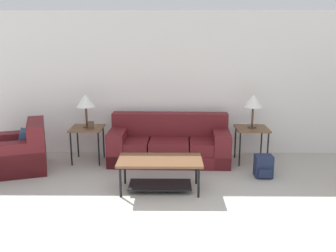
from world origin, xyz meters
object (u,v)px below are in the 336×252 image
object	(u,v)px
side_table_left	(87,131)
side_table_right	(252,131)
table_lamp_left	(86,101)
table_lamp_right	(253,101)
backpack	(263,166)
armchair	(19,153)
coffee_table	(160,167)
couch	(169,145)

from	to	relation	value
side_table_left	side_table_right	bearing A→B (deg)	0.00
table_lamp_left	table_lamp_right	size ratio (longest dim) A/B	1.00
table_lamp_left	backpack	size ratio (longest dim) A/B	1.67
backpack	armchair	bearing A→B (deg)	175.94
armchair	table_lamp_right	xyz separation A→B (m)	(3.91, 0.45, 0.79)
armchair	side_table_right	size ratio (longest dim) A/B	1.95
armchair	table_lamp_left	world-z (taller)	table_lamp_left
coffee_table	table_lamp_right	bearing A→B (deg)	39.37
side_table_left	side_table_right	distance (m)	2.86
armchair	table_lamp_right	world-z (taller)	table_lamp_right
couch	armchair	world-z (taller)	couch
backpack	table_lamp_right	bearing A→B (deg)	94.16
table_lamp_left	backpack	distance (m)	3.14
armchair	table_lamp_right	distance (m)	4.01
side_table_right	backpack	xyz separation A→B (m)	(0.05, -0.73, -0.39)
table_lamp_left	coffee_table	bearing A→B (deg)	-44.25
couch	coffee_table	distance (m)	1.30
table_lamp_left	table_lamp_right	xyz separation A→B (m)	(2.86, 0.00, 0.00)
armchair	coffee_table	size ratio (longest dim) A/B	1.01
couch	armchair	distance (m)	2.52
side_table_left	side_table_right	world-z (taller)	same
side_table_left	backpack	bearing A→B (deg)	-14.06
coffee_table	side_table_right	size ratio (longest dim) A/B	1.92
armchair	side_table_right	distance (m)	3.94
couch	coffee_table	size ratio (longest dim) A/B	1.76
table_lamp_right	coffee_table	bearing A→B (deg)	-140.63
armchair	table_lamp_left	distance (m)	1.38
coffee_table	table_lamp_left	world-z (taller)	table_lamp_left
table_lamp_left	table_lamp_right	distance (m)	2.86
side_table_left	table_lamp_right	bearing A→B (deg)	0.00
coffee_table	side_table_right	distance (m)	2.02
side_table_right	table_lamp_right	world-z (taller)	table_lamp_right
armchair	table_lamp_left	xyz separation A→B (m)	(1.05, 0.45, 0.79)
armchair	table_lamp_right	bearing A→B (deg)	6.55
backpack	couch	bearing A→B (deg)	153.15
table_lamp_right	backpack	bearing A→B (deg)	-85.84
armchair	side_table_right	world-z (taller)	armchair
armchair	table_lamp_left	bearing A→B (deg)	23.22
table_lamp_left	table_lamp_right	bearing A→B (deg)	0.00
armchair	table_lamp_right	size ratio (longest dim) A/B	2.07
side_table_right	table_lamp_right	bearing A→B (deg)	63.43
armchair	side_table_left	bearing A→B (deg)	23.22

